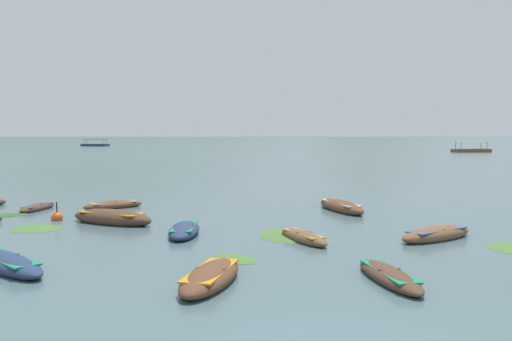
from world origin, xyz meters
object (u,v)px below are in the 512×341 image
at_px(rowboat_11, 37,207).
at_px(ferry_1, 95,145).
at_px(rowboat_5, 436,234).
at_px(rowboat_4, 6,263).
at_px(rowboat_10, 389,276).
at_px(mooring_buoy, 57,218).
at_px(rowboat_9, 112,218).
at_px(ferry_0, 471,150).
at_px(rowboat_6, 341,207).
at_px(rowboat_12, 303,237).
at_px(rowboat_2, 211,277).
at_px(rowboat_0, 184,230).
at_px(rowboat_7, 113,205).

bearing_deg(rowboat_11, ferry_1, 103.82).
bearing_deg(rowboat_5, rowboat_4, -164.49).
distance_m(rowboat_10, mooring_buoy, 16.27).
height_order(rowboat_9, mooring_buoy, mooring_buoy).
xyz_separation_m(ferry_0, ferry_1, (-100.21, 65.36, -0.00)).
bearing_deg(rowboat_6, rowboat_9, -161.93).
xyz_separation_m(rowboat_6, mooring_buoy, (-13.62, -2.58, -0.10)).
relative_size(rowboat_5, ferry_0, 0.43).
bearing_deg(rowboat_4, rowboat_5, 15.51).
height_order(rowboat_10, rowboat_12, rowboat_12).
height_order(rowboat_2, rowboat_6, rowboat_6).
xyz_separation_m(rowboat_0, mooring_buoy, (-6.19, 3.75, -0.06)).
height_order(rowboat_0, rowboat_10, rowboat_0).
bearing_deg(rowboat_7, rowboat_9, -77.55).
bearing_deg(rowboat_9, ferry_0, 58.31).
relative_size(rowboat_6, rowboat_11, 1.49).
height_order(rowboat_0, rowboat_4, rowboat_4).
distance_m(rowboat_2, rowboat_7, 15.80).
bearing_deg(mooring_buoy, rowboat_5, -17.52).
distance_m(rowboat_5, rowboat_10, 6.56).
distance_m(rowboat_5, rowboat_11, 19.75).
bearing_deg(rowboat_10, rowboat_7, 126.32).
bearing_deg(rowboat_12, rowboat_11, 146.33).
distance_m(rowboat_4, rowboat_12, 9.91).
height_order(rowboat_5, rowboat_7, rowboat_5).
xyz_separation_m(rowboat_11, ferry_1, (-37.89, 154.04, 0.31)).
bearing_deg(rowboat_0, rowboat_2, -78.64).
bearing_deg(rowboat_4, rowboat_7, 89.52).
distance_m(ferry_1, mooring_buoy, 162.45).
height_order(rowboat_5, rowboat_9, rowboat_9).
xyz_separation_m(rowboat_7, ferry_1, (-41.68, 153.46, 0.29)).
distance_m(rowboat_6, rowboat_11, 15.78).
bearing_deg(rowboat_9, ferry_1, 105.11).
bearing_deg(rowboat_12, rowboat_10, -73.15).
bearing_deg(rowboat_4, ferry_0, 59.86).
xyz_separation_m(rowboat_6, rowboat_9, (-10.88, -3.55, 0.03)).
bearing_deg(rowboat_11, ferry_0, 54.91).
relative_size(rowboat_4, rowboat_12, 1.20).
xyz_separation_m(rowboat_6, rowboat_11, (-15.76, 0.81, -0.08)).
relative_size(rowboat_2, rowboat_4, 1.00).
bearing_deg(ferry_1, rowboat_5, -71.04).
xyz_separation_m(rowboat_2, rowboat_7, (-5.94, 14.64, -0.03)).
bearing_deg(rowboat_6, ferry_1, 109.11).
bearing_deg(mooring_buoy, rowboat_9, -19.54).
relative_size(rowboat_0, rowboat_2, 0.91).
bearing_deg(rowboat_4, rowboat_6, 43.57).
height_order(rowboat_4, mooring_buoy, mooring_buoy).
bearing_deg(rowboat_7, rowboat_12, -45.26).
height_order(rowboat_4, ferry_0, ferry_0).
bearing_deg(rowboat_9, rowboat_7, 102.45).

